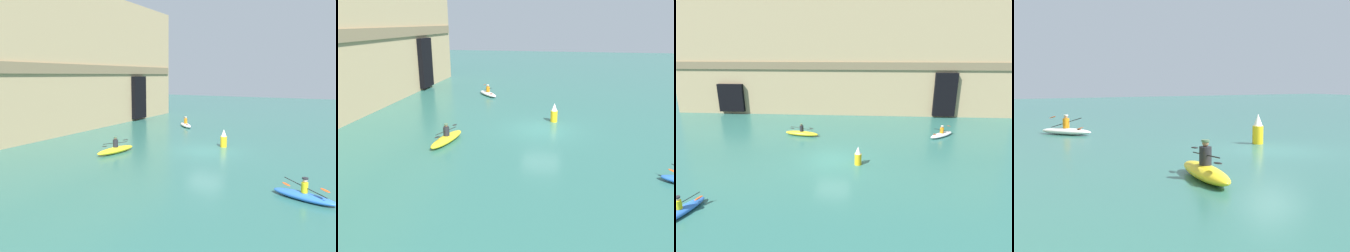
% 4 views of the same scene
% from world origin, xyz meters
% --- Properties ---
extents(ground_plane, '(120.00, 120.00, 0.00)m').
position_xyz_m(ground_plane, '(0.00, 0.00, 0.00)').
color(ground_plane, '#2D665B').
extents(cliff_bluff, '(41.07, 6.05, 13.49)m').
position_xyz_m(cliff_bluff, '(-0.72, 16.12, 6.72)').
color(cliff_bluff, tan).
rests_on(cliff_bluff, ground).
extents(kayak_white, '(2.81, 2.53, 1.06)m').
position_xyz_m(kayak_white, '(9.51, 5.95, 0.22)').
color(kayak_white, white).
rests_on(kayak_white, ground).
extents(kayak_blue, '(1.51, 2.89, 1.01)m').
position_xyz_m(kayak_blue, '(-6.75, -7.18, 0.21)').
color(kayak_blue, blue).
rests_on(kayak_blue, ground).
extents(kayak_yellow, '(3.31, 1.34, 1.16)m').
position_xyz_m(kayak_yellow, '(-3.52, 5.33, 0.26)').
color(kayak_yellow, yellow).
rests_on(kayak_yellow, ground).
extents(marker_buoy, '(0.49, 0.49, 1.36)m').
position_xyz_m(marker_buoy, '(1.88, -0.71, 0.63)').
color(marker_buoy, yellow).
rests_on(marker_buoy, ground).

